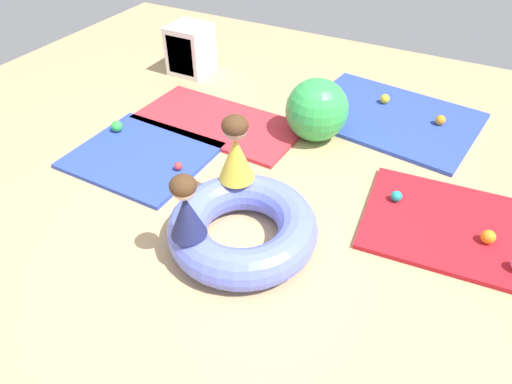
# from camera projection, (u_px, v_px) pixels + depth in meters

# --- Properties ---
(ground_plane) EXTENTS (8.00, 8.00, 0.00)m
(ground_plane) POSITION_uv_depth(u_px,v_px,m) (230.00, 231.00, 3.34)
(ground_plane) COLOR tan
(gym_mat_near_left) EXTENTS (1.63, 1.13, 0.04)m
(gym_mat_near_left) POSITION_uv_depth(u_px,v_px,m) (472.00, 231.00, 3.31)
(gym_mat_near_left) COLOR #B21923
(gym_mat_near_left) RESTS_ON ground
(gym_mat_near_right) EXTENTS (1.68, 0.88, 0.04)m
(gym_mat_near_right) POSITION_uv_depth(u_px,v_px,m) (219.00, 122.00, 4.50)
(gym_mat_near_right) COLOR red
(gym_mat_near_right) RESTS_ON ground
(gym_mat_far_left) EXTENTS (1.18, 1.04, 0.04)m
(gym_mat_far_left) POSITION_uv_depth(u_px,v_px,m) (142.00, 155.00, 4.06)
(gym_mat_far_left) COLOR #2D47B7
(gym_mat_far_left) RESTS_ON ground
(gym_mat_front) EXTENTS (1.81, 1.46, 0.04)m
(gym_mat_front) POSITION_uv_depth(u_px,v_px,m) (390.00, 117.00, 4.58)
(gym_mat_front) COLOR #2D47B7
(gym_mat_front) RESTS_ON ground
(inflatable_cushion) EXTENTS (1.06, 1.06, 0.28)m
(inflatable_cushion) POSITION_uv_depth(u_px,v_px,m) (243.00, 227.00, 3.17)
(inflatable_cushion) COLOR #6070E5
(inflatable_cushion) RESTS_ON ground
(child_in_yellow) EXTENTS (0.38, 0.38, 0.53)m
(child_in_yellow) POSITION_uv_depth(u_px,v_px,m) (236.00, 149.00, 3.22)
(child_in_yellow) COLOR yellow
(child_in_yellow) RESTS_ON inflatable_cushion
(child_in_navy) EXTENTS (0.24, 0.24, 0.47)m
(child_in_navy) POSITION_uv_depth(u_px,v_px,m) (186.00, 207.00, 2.78)
(child_in_navy) COLOR navy
(child_in_navy) RESTS_ON inflatable_cushion
(play_ball_orange) EXTENTS (0.10, 0.10, 0.10)m
(play_ball_orange) POSITION_uv_depth(u_px,v_px,m) (440.00, 120.00, 4.40)
(play_ball_orange) COLOR orange
(play_ball_orange) RESTS_ON gym_mat_front
(play_ball_red) EXTENTS (0.07, 0.07, 0.07)m
(play_ball_red) POSITION_uv_depth(u_px,v_px,m) (178.00, 166.00, 3.84)
(play_ball_red) COLOR red
(play_ball_red) RESTS_ON gym_mat_far_left
(play_ball_yellow) EXTENTS (0.10, 0.10, 0.10)m
(play_ball_yellow) POSITION_uv_depth(u_px,v_px,m) (385.00, 99.00, 4.73)
(play_ball_yellow) COLOR yellow
(play_ball_yellow) RESTS_ON gym_mat_front
(play_ball_green) EXTENTS (0.11, 0.11, 0.11)m
(play_ball_green) POSITION_uv_depth(u_px,v_px,m) (117.00, 126.00, 4.30)
(play_ball_green) COLOR green
(play_ball_green) RESTS_ON gym_mat_far_left
(play_ball_teal) EXTENTS (0.09, 0.09, 0.09)m
(play_ball_teal) POSITION_uv_depth(u_px,v_px,m) (396.00, 196.00, 3.52)
(play_ball_teal) COLOR teal
(play_ball_teal) RESTS_ON gym_mat_near_left
(play_ball_orange_second) EXTENTS (0.10, 0.10, 0.10)m
(play_ball_orange_second) POSITION_uv_depth(u_px,v_px,m) (488.00, 237.00, 3.17)
(play_ball_orange_second) COLOR orange
(play_ball_orange_second) RESTS_ON gym_mat_near_left
(exercise_ball_large) EXTENTS (0.58, 0.58, 0.58)m
(exercise_ball_large) POSITION_uv_depth(u_px,v_px,m) (317.00, 110.00, 4.14)
(exercise_ball_large) COLOR green
(exercise_ball_large) RESTS_ON ground
(storage_cube) EXTENTS (0.44, 0.44, 0.56)m
(storage_cube) POSITION_uv_depth(u_px,v_px,m) (189.00, 50.00, 5.24)
(storage_cube) COLOR white
(storage_cube) RESTS_ON ground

